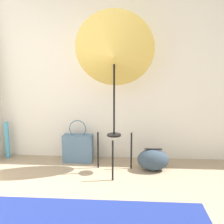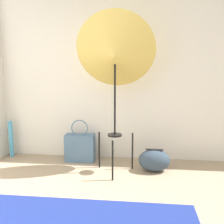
# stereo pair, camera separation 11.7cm
# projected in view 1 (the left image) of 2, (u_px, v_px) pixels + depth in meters

# --- Properties ---
(wall_back) EXTENTS (8.00, 0.05, 2.60)m
(wall_back) POSITION_uv_depth(u_px,v_px,m) (119.00, 63.00, 3.49)
(wall_back) COLOR silver
(wall_back) RESTS_ON ground_plane
(photo_umbrella) EXTENTS (0.93, 0.57, 1.87)m
(photo_umbrella) POSITION_uv_depth(u_px,v_px,m) (114.00, 54.00, 2.94)
(photo_umbrella) COLOR black
(photo_umbrella) RESTS_ON ground_plane
(tote_bag) EXTENTS (0.39, 0.18, 0.57)m
(tote_bag) POSITION_uv_depth(u_px,v_px,m) (78.00, 148.00, 3.50)
(tote_bag) COLOR slate
(tote_bag) RESTS_ON ground_plane
(duffel_bag) EXTENTS (0.38, 0.27, 0.27)m
(duffel_bag) POSITION_uv_depth(u_px,v_px,m) (153.00, 160.00, 3.20)
(duffel_bag) COLOR #2D3D4C
(duffel_bag) RESTS_ON ground_plane
(paper_roll) EXTENTS (0.06, 0.06, 0.51)m
(paper_roll) POSITION_uv_depth(u_px,v_px,m) (7.00, 140.00, 3.62)
(paper_roll) COLOR #4CA3D1
(paper_roll) RESTS_ON ground_plane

